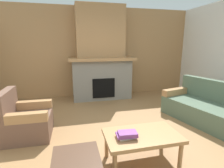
# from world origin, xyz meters

# --- Properties ---
(ground) EXTENTS (9.00, 9.00, 0.00)m
(ground) POSITION_xyz_m (0.00, 0.00, 0.00)
(ground) COLOR olive
(wall_back_wood_panel) EXTENTS (6.00, 0.12, 2.70)m
(wall_back_wood_panel) POSITION_xyz_m (0.00, 3.00, 1.35)
(wall_back_wood_panel) COLOR #A87A4C
(wall_back_wood_panel) RESTS_ON ground
(fireplace) EXTENTS (1.90, 0.82, 2.70)m
(fireplace) POSITION_xyz_m (0.00, 2.62, 1.16)
(fireplace) COLOR gray
(fireplace) RESTS_ON ground
(couch) EXTENTS (1.25, 1.95, 0.85)m
(couch) POSITION_xyz_m (1.87, 0.34, 0.29)
(couch) COLOR #4C604C
(couch) RESTS_ON ground
(armchair) EXTENTS (0.77, 0.77, 0.85)m
(armchair) POSITION_xyz_m (-1.72, 0.60, 0.29)
(armchair) COLOR brown
(armchair) RESTS_ON ground
(coffee_table) EXTENTS (1.00, 0.60, 0.43)m
(coffee_table) POSITION_xyz_m (-0.01, -0.54, 0.38)
(coffee_table) COLOR #A87A4C
(coffee_table) RESTS_ON ground
(book_stack_near_edge) EXTENTS (0.27, 0.19, 0.09)m
(book_stack_near_edge) POSITION_xyz_m (-0.24, -0.59, 0.48)
(book_stack_near_edge) COLOR beige
(book_stack_near_edge) RESTS_ON coffee_table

